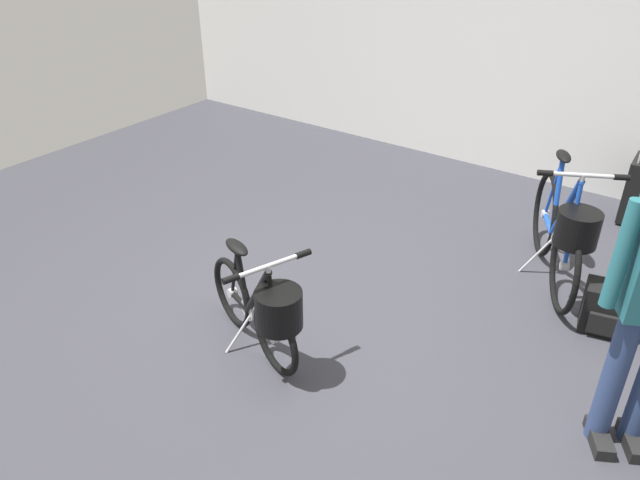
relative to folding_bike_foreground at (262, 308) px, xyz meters
The scene contains 6 objects.
ground_plane 0.49m from the folding_bike_foreground, 71.34° to the left, with size 8.05×8.05×0.00m, color #38383F.
back_wall 3.69m from the folding_bike_foreground, 88.24° to the left, with size 8.05×0.10×2.93m, color white.
folding_bike_foreground is the anchor object (origin of this frame).
display_bike_left 2.07m from the folding_bike_foreground, 56.53° to the left, with size 0.71×1.23×0.95m.
rolling_suitcase 3.41m from the folding_bike_foreground, 66.05° to the left, with size 0.19×0.37×0.83m.
backpack_on_floor 2.14m from the folding_bike_foreground, 42.40° to the left, with size 0.34×0.29×0.32m.
Camera 1 is at (1.78, -2.39, 2.41)m, focal length 34.05 mm.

